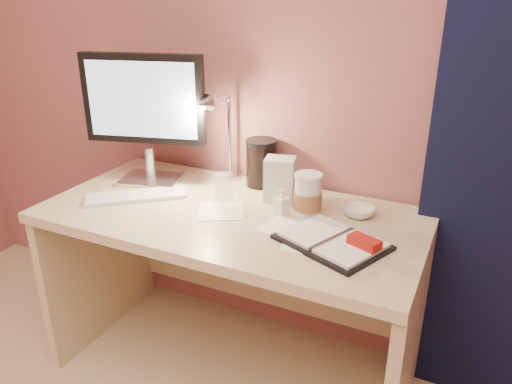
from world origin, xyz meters
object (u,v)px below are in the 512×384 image
at_px(bowl, 359,212).
at_px(product_box, 280,179).
at_px(coffee_cup, 308,197).
at_px(desk_lamp, 222,130).
at_px(monitor, 145,108).
at_px(keyboard, 137,196).
at_px(planner, 335,241).
at_px(clear_cup, 224,190).
at_px(lotion_bottle, 282,202).
at_px(dark_jar, 261,165).
at_px(desk, 241,256).

xyz_separation_m(bowl, product_box, (-0.32, 0.02, 0.07)).
relative_size(coffee_cup, desk_lamp, 0.42).
relative_size(monitor, product_box, 3.14).
relative_size(monitor, keyboard, 1.40).
xyz_separation_m(keyboard, planner, (0.82, -0.03, 0.00)).
distance_m(coffee_cup, clear_cup, 0.32).
xyz_separation_m(coffee_cup, lotion_bottle, (-0.09, -0.02, -0.03)).
bearing_deg(coffee_cup, keyboard, -168.92).
bearing_deg(desk_lamp, planner, -16.66).
bearing_deg(lotion_bottle, keyboard, -169.25).
relative_size(planner, bowl, 3.43).
bearing_deg(bowl, planner, -93.18).
bearing_deg(dark_jar, desk, -86.52).
relative_size(monitor, clear_cup, 4.36).
bearing_deg(desk_lamp, lotion_bottle, -14.31).
xyz_separation_m(coffee_cup, clear_cup, (-0.32, -0.04, -0.02)).
xyz_separation_m(desk, monitor, (-0.45, 0.05, 0.54)).
distance_m(coffee_cup, bowl, 0.20).
distance_m(dark_jar, desk_lamp, 0.22).
distance_m(bowl, lotion_bottle, 0.28).
bearing_deg(bowl, desk_lamp, 175.76).
xyz_separation_m(desk, keyboard, (-0.40, -0.12, 0.23)).
bearing_deg(lotion_bottle, desk_lamp, 155.65).
height_order(coffee_cup, dark_jar, dark_jar).
relative_size(keyboard, desk_lamp, 0.99).
distance_m(monitor, clear_cup, 0.48).
distance_m(monitor, keyboard, 0.36).
relative_size(keyboard, dark_jar, 2.18).
bearing_deg(product_box, coffee_cup, -46.63).
xyz_separation_m(coffee_cup, product_box, (-0.15, 0.10, 0.01)).
bearing_deg(planner, clear_cup, -171.99).
bearing_deg(planner, coffee_cup, 156.47).
relative_size(planner, clear_cup, 3.22).
distance_m(desk, keyboard, 0.48).
relative_size(monitor, bowl, 4.64).
bearing_deg(desk_lamp, bowl, 5.80).
relative_size(coffee_cup, clear_cup, 1.34).
relative_size(keyboard, lotion_bottle, 3.95).
relative_size(desk, monitor, 2.63).
height_order(desk, coffee_cup, coffee_cup).
height_order(keyboard, bowl, bowl).
bearing_deg(planner, lotion_bottle, 173.02).
bearing_deg(product_box, keyboard, -169.34).
xyz_separation_m(clear_cup, desk_lamp, (-0.09, 0.16, 0.18)).
bearing_deg(keyboard, clear_cup, -24.48).
bearing_deg(desk_lamp, coffee_cup, -6.80).
bearing_deg(desk, monitor, 174.07).
bearing_deg(dark_jar, lotion_bottle, -50.38).
distance_m(desk, lotion_bottle, 0.33).
bearing_deg(lotion_bottle, bowl, 21.89).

